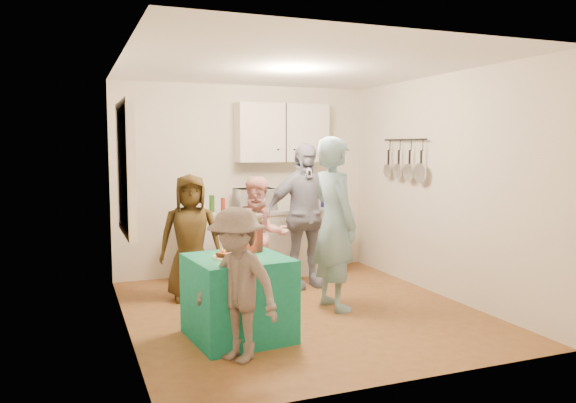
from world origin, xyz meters
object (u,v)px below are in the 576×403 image
object	(u,v)px
woman_back_center	(260,236)
punch_jar	(252,234)
microwave	(255,199)
party_table	(238,297)
counter	(266,244)
woman_back_right	(303,215)
man_birthday	(334,223)
child_near_left	(237,285)
woman_back_left	(191,237)

from	to	relation	value
woman_back_center	punch_jar	bearing A→B (deg)	-105.12
microwave	party_table	size ratio (longest dim) A/B	0.62
counter	woman_back_right	bearing A→B (deg)	-71.99
counter	man_birthday	bearing A→B (deg)	-84.09
woman_back_center	woman_back_right	distance (m)	0.70
man_birthday	party_table	bearing A→B (deg)	108.22
party_table	woman_back_center	world-z (taller)	woman_back_center
microwave	party_table	distance (m)	2.57
woman_back_right	party_table	bearing A→B (deg)	-133.29
microwave	child_near_left	xyz separation A→B (m)	(-1.08, -2.83, -0.42)
microwave	party_table	xyz separation A→B (m)	(-0.91, -2.30, -0.67)
punch_jar	counter	bearing A→B (deg)	67.51
counter	woman_back_right	distance (m)	0.92
microwave	woman_back_center	bearing A→B (deg)	-108.12
woman_back_center	man_birthday	bearing A→B (deg)	-47.06
counter	woman_back_left	bearing A→B (deg)	-145.03
counter	woman_back_left	xyz separation A→B (m)	(-1.20, -0.84, 0.30)
woman_back_right	child_near_left	xyz separation A→B (m)	(-1.47, -2.08, -0.26)
woman_back_left	child_near_left	bearing A→B (deg)	-82.11
woman_back_right	counter	bearing A→B (deg)	104.84
microwave	child_near_left	world-z (taller)	child_near_left
counter	woman_back_center	size ratio (longest dim) A/B	1.56
party_table	woman_back_left	distance (m)	1.51
punch_jar	woman_back_center	distance (m)	1.25
party_table	punch_jar	bearing A→B (deg)	46.81
woman_back_center	child_near_left	xyz separation A→B (m)	(-0.83, -1.88, -0.07)
punch_jar	woman_back_left	distance (m)	1.31
counter	woman_back_center	distance (m)	1.07
counter	woman_back_right	world-z (taller)	woman_back_right
man_birthday	woman_back_center	bearing A→B (deg)	30.35
counter	woman_back_left	size ratio (longest dim) A/B	1.51
counter	child_near_left	bearing A→B (deg)	-113.45
punch_jar	woman_back_center	xyz separation A→B (m)	(0.47, 1.14, -0.22)
microwave	counter	bearing A→B (deg)	-3.45
punch_jar	woman_back_right	xyz separation A→B (m)	(1.11, 1.34, -0.03)
man_birthday	child_near_left	size ratio (longest dim) A/B	1.47
woman_back_center	woman_back_right	size ratio (longest dim) A/B	0.78
child_near_left	woman_back_left	bearing A→B (deg)	145.12
child_near_left	woman_back_center	bearing A→B (deg)	121.98
woman_back_center	party_table	bearing A→B (deg)	-109.10
punch_jar	woman_back_center	world-z (taller)	woman_back_center
party_table	punch_jar	distance (m)	0.62
man_birthday	woman_back_center	distance (m)	1.02
punch_jar	man_birthday	bearing A→B (deg)	17.64
counter	woman_back_center	bearing A→B (deg)	-112.74
party_table	child_near_left	size ratio (longest dim) A/B	0.67
counter	microwave	size ratio (longest dim) A/B	4.20
counter	child_near_left	distance (m)	3.09
man_birthday	microwave	bearing A→B (deg)	5.25
party_table	woman_back_left	world-z (taller)	woman_back_left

